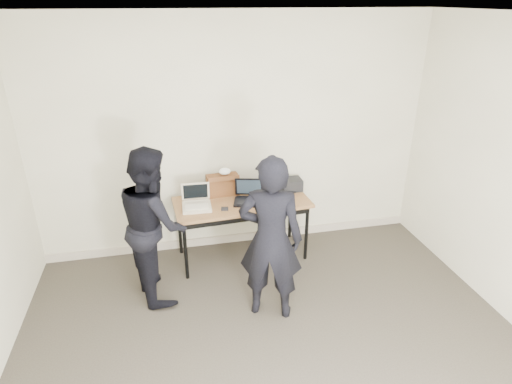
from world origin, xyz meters
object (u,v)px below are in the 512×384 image
object	(u,v)px
equipment_box	(291,184)
person_observer	(153,224)
laptop_right	(278,188)
leather_satchel	(223,184)
person_typist	(271,239)
laptop_center	(249,196)
desk	(242,206)
laptop_beige	(196,203)

from	to	relation	value
equipment_box	person_observer	bearing A→B (deg)	-158.42
laptop_right	equipment_box	bearing A→B (deg)	-24.19
leather_satchel	person_typist	distance (m)	1.26
equipment_box	leather_satchel	bearing A→B (deg)	177.47
laptop_center	person_observer	bearing A→B (deg)	-142.35
equipment_box	person_typist	distance (m)	1.32
laptop_center	leather_satchel	world-z (taller)	leather_satchel
desk	leather_satchel	bearing A→B (deg)	124.74
desk	laptop_right	distance (m)	0.50
laptop_beige	laptop_right	distance (m)	0.99
person_typist	person_observer	size ratio (longest dim) A/B	1.03
desk	leather_satchel	size ratio (longest dim) A/B	4.13
laptop_center	laptop_right	xyz separation A→B (m)	(0.39, 0.17, -0.00)
laptop_right	equipment_box	distance (m)	0.17
laptop_right	leather_satchel	xyz separation A→B (m)	(-0.64, 0.06, 0.07)
desk	equipment_box	xyz separation A→B (m)	(0.63, 0.19, 0.13)
leather_satchel	equipment_box	xyz separation A→B (m)	(0.81, -0.04, -0.06)
leather_satchel	desk	bearing A→B (deg)	-56.16
laptop_center	person_typist	xyz separation A→B (m)	(-0.00, -1.00, 0.03)
leather_satchel	equipment_box	bearing A→B (deg)	-7.04
person_observer	person_typist	bearing A→B (deg)	-132.68
leather_satchel	person_observer	bearing A→B (deg)	-144.16
person_typist	person_observer	xyz separation A→B (m)	(-1.04, 0.57, -0.02)
desk	person_observer	bearing A→B (deg)	-159.17
laptop_center	leather_satchel	xyz separation A→B (m)	(-0.25, 0.23, 0.07)
laptop_center	leather_satchel	size ratio (longest dim) A/B	1.02
laptop_beige	person_typist	xyz separation A→B (m)	(0.58, -0.97, 0.04)
laptop_right	equipment_box	world-z (taller)	laptop_right
desk	laptop_center	size ratio (longest dim) A/B	4.04
laptop_beige	leather_satchel	xyz separation A→B (m)	(0.33, 0.26, 0.08)
desk	laptop_beige	bearing A→B (deg)	-179.75
desk	laptop_center	distance (m)	0.14
equipment_box	laptop_right	bearing A→B (deg)	-171.20
person_observer	leather_satchel	bearing A→B (deg)	-63.65
laptop_center	person_observer	xyz separation A→B (m)	(-1.04, -0.44, 0.01)
laptop_beige	desk	bearing A→B (deg)	6.16
equipment_box	person_typist	bearing A→B (deg)	-114.91
laptop_right	equipment_box	size ratio (longest dim) A/B	1.85
laptop_center	person_typist	bearing A→B (deg)	-75.28
desk	laptop_right	size ratio (longest dim) A/B	3.54
laptop_beige	laptop_center	size ratio (longest dim) A/B	0.83
equipment_box	laptop_beige	bearing A→B (deg)	-168.75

